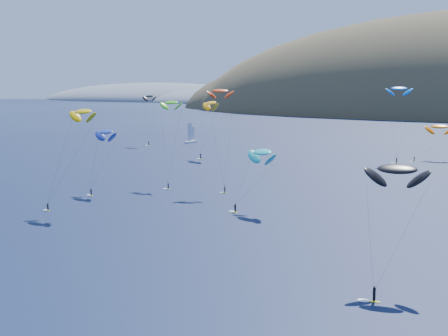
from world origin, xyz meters
TOP-DOWN VIEW (x-y plane):
  - headland at (-445.26, 750.08)m, footprint 460.00×250.00m
  - sailboat at (-79.81, 204.63)m, footprint 8.49×7.34m
  - kitesurfer_1 at (-44.04, 160.53)m, footprint 10.70×12.41m
  - kitesurfer_2 at (-22.36, 64.47)m, footprint 10.04×9.55m
  - kitesurfer_3 at (-23.81, 102.49)m, footprint 8.39×10.38m
  - kitesurfer_4 at (20.59, 181.35)m, footprint 9.65×9.40m
  - kitesurfer_5 at (13.86, 81.23)m, footprint 9.73×9.96m
  - kitesurfer_7 at (51.39, 45.64)m, footprint 9.10×13.82m
  - kitesurfer_9 at (-7.49, 101.03)m, footprint 8.14×7.97m
  - kitesurfer_10 at (-31.56, 83.62)m, footprint 8.95×10.63m
  - kitesurfer_11 at (32.77, 194.24)m, footprint 12.13×13.57m
  - kitesurfer_12 at (-91.72, 188.86)m, footprint 7.53×6.65m

SIDE VIEW (x-z plane):
  - headland at x=-445.26m, z-range -33.36..26.64m
  - sailboat at x=-79.81m, z-range -4.36..6.17m
  - kitesurfer_11 at x=32.77m, z-range 4.67..19.55m
  - kitesurfer_5 at x=13.86m, z-range 5.23..20.69m
  - kitesurfer_10 at x=-31.56m, z-range 6.61..24.46m
  - kitesurfer_7 at x=51.39m, z-range 6.83..25.37m
  - kitesurfer_1 at x=-44.04m, z-range 8.80..31.97m
  - kitesurfer_12 at x=-91.72m, z-range 9.77..33.55m
  - kitesurfer_2 at x=-22.36m, z-range 9.75..33.77m
  - kitesurfer_3 at x=-23.81m, z-range 10.32..34.82m
  - kitesurfer_9 at x=-7.49m, z-range 11.98..39.85m
  - kitesurfer_4 at x=20.59m, z-range 11.71..40.15m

